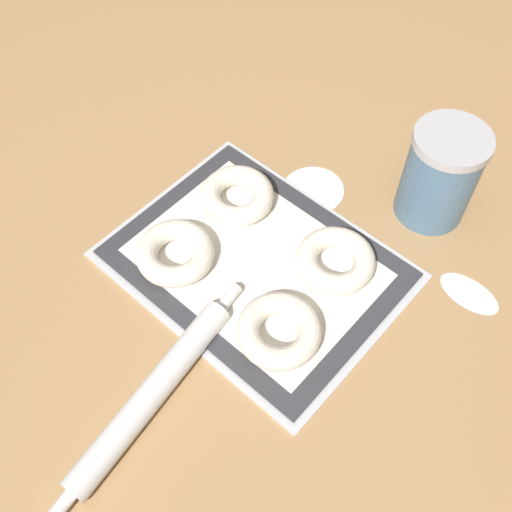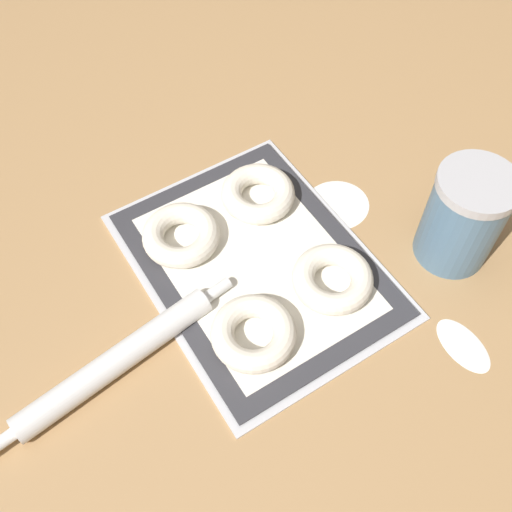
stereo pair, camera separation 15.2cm
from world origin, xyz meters
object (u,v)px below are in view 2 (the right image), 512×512
(bagel_front_left, at_px, (181,235))
(bagel_back_right, at_px, (332,279))
(bagel_front_right, at_px, (254,333))
(flour_canister, at_px, (463,218))
(baking_tray, at_px, (256,265))
(rolling_pin, at_px, (116,361))
(bagel_back_left, at_px, (258,194))

(bagel_front_left, bearing_deg, bagel_back_right, 38.48)
(bagel_front_right, relative_size, flour_canister, 0.73)
(baking_tray, height_order, flour_canister, flour_canister)
(baking_tray, distance_m, bagel_front_left, 0.13)
(flour_canister, bearing_deg, bagel_back_right, -101.79)
(bagel_front_right, height_order, rolling_pin, bagel_front_right)
(bagel_front_left, relative_size, bagel_back_left, 1.00)
(rolling_pin, bearing_deg, flour_canister, 79.65)
(bagel_back_left, bearing_deg, bagel_front_right, -33.75)
(bagel_front_left, height_order, bagel_back_left, same)
(bagel_front_right, xyz_separation_m, flour_canister, (0.03, 0.37, 0.06))
(flour_canister, bearing_deg, baking_tray, -116.54)
(bagel_back_left, xyz_separation_m, rolling_pin, (0.15, -0.34, -0.01))
(baking_tray, xyz_separation_m, bagel_back_left, (-0.11, 0.07, 0.03))
(bagel_back_right, height_order, rolling_pin, bagel_back_right)
(bagel_front_right, relative_size, bagel_back_left, 1.00)
(bagel_front_left, xyz_separation_m, flour_canister, (0.25, 0.38, 0.06))
(bagel_front_left, relative_size, bagel_back_right, 1.00)
(bagel_back_left, bearing_deg, bagel_front_left, -87.24)
(baking_tray, distance_m, bagel_front_right, 0.14)
(flour_canister, bearing_deg, bagel_front_left, -123.45)
(bagel_back_left, height_order, bagel_back_right, same)
(bagel_back_right, bearing_deg, bagel_front_right, -84.83)
(bagel_front_right, xyz_separation_m, bagel_back_right, (-0.01, 0.16, 0.00))
(bagel_front_right, height_order, bagel_back_right, same)
(bagel_back_right, bearing_deg, rolling_pin, -99.45)
(bagel_front_left, height_order, rolling_pin, bagel_front_left)
(rolling_pin, bearing_deg, bagel_front_right, 69.47)
(bagel_front_left, relative_size, rolling_pin, 0.31)
(bagel_front_right, distance_m, bagel_back_right, 0.16)
(bagel_front_right, relative_size, bagel_back_right, 1.00)
(bagel_back_right, height_order, flour_canister, flour_canister)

